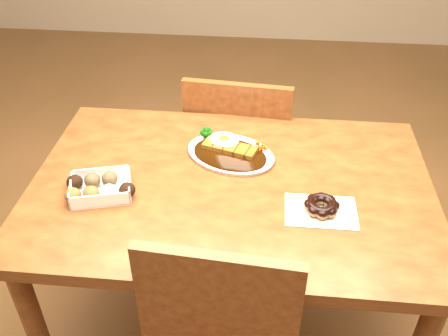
# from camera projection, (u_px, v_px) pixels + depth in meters

# --- Properties ---
(ground) EXTENTS (6.00, 6.00, 0.00)m
(ground) POSITION_uv_depth(u_px,v_px,m) (230.00, 334.00, 1.94)
(ground) COLOR brown
(ground) RESTS_ON ground
(table) EXTENTS (1.20, 0.80, 0.75)m
(table) POSITION_uv_depth(u_px,v_px,m) (231.00, 208.00, 1.55)
(table) COLOR #542610
(table) RESTS_ON ground
(chair_far) EXTENTS (0.46, 0.46, 0.87)m
(chair_far) POSITION_uv_depth(u_px,v_px,m) (241.00, 155.00, 2.08)
(chair_far) COLOR #542610
(chair_far) RESTS_ON ground
(katsu_curry_plate) EXTENTS (0.34, 0.29, 0.06)m
(katsu_curry_plate) POSITION_uv_depth(u_px,v_px,m) (230.00, 151.00, 1.60)
(katsu_curry_plate) COLOR white
(katsu_curry_plate) RESTS_ON table
(donut_box) EXTENTS (0.21, 0.17, 0.05)m
(donut_box) POSITION_uv_depth(u_px,v_px,m) (99.00, 187.00, 1.44)
(donut_box) COLOR white
(donut_box) RESTS_ON table
(pon_de_ring) EXTENTS (0.20, 0.14, 0.04)m
(pon_de_ring) POSITION_uv_depth(u_px,v_px,m) (322.00, 206.00, 1.38)
(pon_de_ring) COLOR silver
(pon_de_ring) RESTS_ON table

